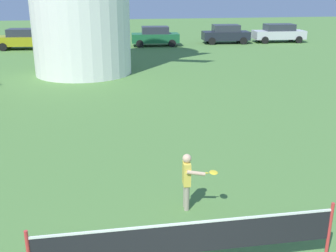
% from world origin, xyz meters
% --- Properties ---
extents(tennis_net, '(5.13, 0.06, 1.10)m').
position_xyz_m(tennis_net, '(0.26, 2.02, 0.68)').
color(tennis_net, red).
rests_on(tennis_net, ground_plane).
extents(player_far, '(0.73, 0.55, 1.28)m').
position_xyz_m(player_far, '(0.71, 4.13, 0.73)').
color(player_far, '#9E937F').
rests_on(player_far, ground_plane).
extents(parked_car_mustard, '(4.44, 2.19, 1.56)m').
position_xyz_m(parked_car_mustard, '(-6.53, 29.99, 0.81)').
color(parked_car_mustard, '#999919').
rests_on(parked_car_mustard, ground_plane).
extents(parked_car_cream, '(4.26, 2.09, 1.56)m').
position_xyz_m(parked_car_cream, '(-1.83, 30.34, 0.81)').
color(parked_car_cream, silver).
rests_on(parked_car_cream, ground_plane).
extents(parked_car_green, '(3.92, 2.08, 1.56)m').
position_xyz_m(parked_car_green, '(3.65, 30.20, 0.81)').
color(parked_car_green, '#1E6638').
rests_on(parked_car_green, ground_plane).
extents(parked_car_black, '(4.06, 2.12, 1.56)m').
position_xyz_m(parked_car_black, '(9.81, 30.81, 0.81)').
color(parked_car_black, '#1E232D').
rests_on(parked_car_black, ground_plane).
extents(parked_car_silver, '(4.51, 2.06, 1.56)m').
position_xyz_m(parked_car_silver, '(14.59, 30.76, 0.81)').
color(parked_car_silver, silver).
rests_on(parked_car_silver, ground_plane).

